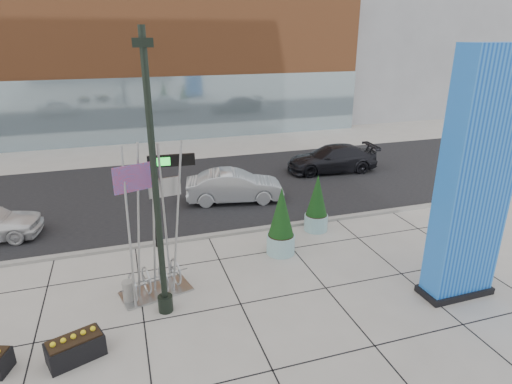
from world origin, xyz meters
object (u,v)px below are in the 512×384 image
object	(u,v)px
lamp_post	(157,210)
overhead_street_sign	(168,168)
car_silver_mid	(234,186)
public_art_sculpture	(153,257)
blue_pylon	(474,185)
concrete_bollard	(128,291)

from	to	relation	value
lamp_post	overhead_street_sign	xyz separation A→B (m)	(0.80, 4.41, -0.14)
lamp_post	overhead_street_sign	size ratio (longest dim) A/B	2.19
lamp_post	car_silver_mid	distance (m)	9.75
public_art_sculpture	car_silver_mid	size ratio (longest dim) A/B	1.05
overhead_street_sign	car_silver_mid	world-z (taller)	overhead_street_sign
public_art_sculpture	car_silver_mid	bearing A→B (deg)	42.99
overhead_street_sign	lamp_post	bearing A→B (deg)	-96.52
public_art_sculpture	lamp_post	bearing A→B (deg)	-95.00
blue_pylon	car_silver_mid	xyz separation A→B (m)	(-4.80, 10.21, -3.01)
concrete_bollard	overhead_street_sign	bearing A→B (deg)	62.24
public_art_sculpture	car_silver_mid	xyz separation A→B (m)	(4.63, 7.17, -0.54)
lamp_post	overhead_street_sign	bearing A→B (deg)	79.71
concrete_bollard	overhead_street_sign	xyz separation A→B (m)	(1.86, 3.54, 2.89)
blue_pylon	public_art_sculpture	xyz separation A→B (m)	(-9.43, 3.04, -2.47)
lamp_post	public_art_sculpture	xyz separation A→B (m)	(-0.18, 1.11, -2.06)
lamp_post	public_art_sculpture	size ratio (longest dim) A/B	1.63
blue_pylon	car_silver_mid	distance (m)	11.68
lamp_post	concrete_bollard	xyz separation A→B (m)	(-1.06, 0.87, -3.04)
blue_pylon	lamp_post	xyz separation A→B (m)	(-9.25, 1.92, -0.41)
public_art_sculpture	concrete_bollard	world-z (taller)	public_art_sculpture
public_art_sculpture	overhead_street_sign	bearing A→B (deg)	59.26
blue_pylon	concrete_bollard	bearing A→B (deg)	163.76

